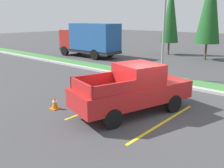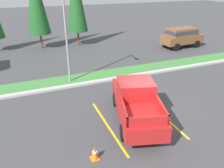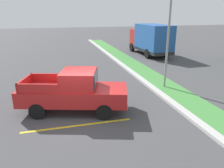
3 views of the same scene
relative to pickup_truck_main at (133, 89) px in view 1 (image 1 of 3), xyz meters
The scene contains 11 objects.
ground_plane 1.28m from the pickup_truck_main, 10.24° to the left, with size 120.00×120.00×0.00m, color #424244.
parking_line_near 1.88m from the pickup_truck_main, behind, with size 0.12×4.80×0.01m, color yellow.
parking_line_far 1.85m from the pickup_truck_main, ahead, with size 0.12×4.80×0.01m, color yellow.
curb_strip 5.28m from the pickup_truck_main, 81.80° to the left, with size 56.00×0.40×0.15m, color #B2B2AD.
grass_median 6.36m from the pickup_truck_main, 83.23° to the left, with size 56.00×1.80×0.06m, color #42843D.
pickup_truck_main is the anchor object (origin of this frame).
cargo_truck_distant 16.06m from the pickup_truck_main, 142.51° to the left, with size 6.88×2.69×3.40m.
street_light 6.95m from the pickup_truck_main, 109.91° to the left, with size 0.24×1.49×7.05m.
cypress_tree_leftmost 18.47m from the pickup_truck_main, 114.06° to the left, with size 1.96×1.96×7.52m.
cypress_tree_left_inner 16.68m from the pickup_truck_main, 100.77° to the left, with size 2.29×2.29×8.80m.
traffic_cone 3.56m from the pickup_truck_main, 145.77° to the right, with size 0.36×0.36×0.60m.
Camera 1 is at (5.14, -8.24, 3.94)m, focal length 39.68 mm.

